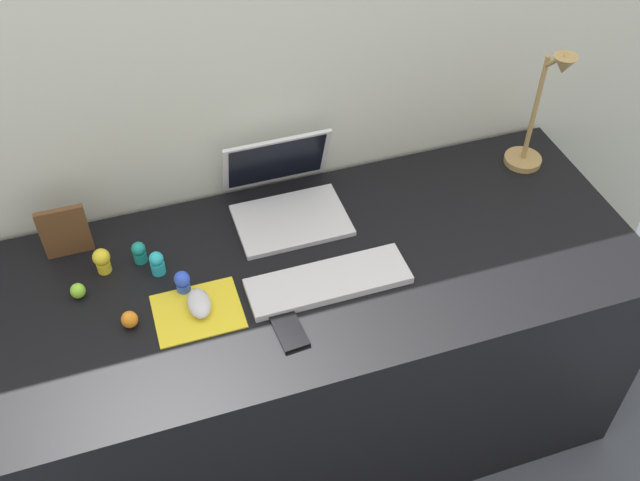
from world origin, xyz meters
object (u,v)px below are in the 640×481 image
object	(u,v)px
desk_lamp	(541,115)
toy_figurine_lime	(78,291)
toy_figurine_blue	(182,282)
keyboard	(328,281)
cell_phone	(288,329)
toy_figurine_cyan	(157,263)
toy_figurine_yellow	(102,260)
laptop	(285,194)
mouse	(199,303)
toy_figurine_orange	(130,320)
picture_frame	(65,232)
toy_figurine_teal	(139,252)

from	to	relation	value
desk_lamp	toy_figurine_lime	distance (m)	1.32
desk_lamp	toy_figurine_lime	size ratio (longest dim) A/B	9.88
toy_figurine_blue	keyboard	bearing A→B (deg)	-14.69
cell_phone	toy_figurine_cyan	distance (m)	0.39
toy_figurine_cyan	toy_figurine_yellow	size ratio (longest dim) A/B	0.94
laptop	mouse	size ratio (longest dim) A/B	3.12
toy_figurine_cyan	cell_phone	bearing A→B (deg)	-47.43
laptop	toy_figurine_orange	world-z (taller)	laptop
picture_frame	toy_figurine_teal	size ratio (longest dim) A/B	2.42
toy_figurine_blue	toy_figurine_lime	bearing A→B (deg)	165.92
cell_phone	toy_figurine_lime	world-z (taller)	toy_figurine_lime
toy_figurine_yellow	toy_figurine_lime	bearing A→B (deg)	-135.46
picture_frame	toy_figurine_orange	world-z (taller)	picture_frame
toy_figurine_lime	toy_figurine_yellow	bearing A→B (deg)	44.54
mouse	toy_figurine_yellow	distance (m)	0.29
toy_figurine_lime	toy_figurine_teal	size ratio (longest dim) A/B	0.66
mouse	picture_frame	world-z (taller)	picture_frame
picture_frame	toy_figurine_orange	distance (m)	0.32
toy_figurine_lime	toy_figurine_yellow	xyz separation A→B (m)	(0.07, 0.07, 0.02)
keyboard	toy_figurine_cyan	bearing A→B (deg)	156.37
laptop	toy_figurine_lime	world-z (taller)	laptop
desk_lamp	cell_phone	bearing A→B (deg)	-156.87
keyboard	toy_figurine_blue	bearing A→B (deg)	165.31
mouse	toy_figurine_yellow	xyz separation A→B (m)	(-0.20, 0.20, 0.02)
picture_frame	toy_figurine_yellow	size ratio (longest dim) A/B	2.10
toy_figurine_yellow	picture_frame	bearing A→B (deg)	129.24
mouse	toy_figurine_cyan	distance (m)	0.17
desk_lamp	toy_figurine_blue	distance (m)	1.08
desk_lamp	toy_figurine_blue	bearing A→B (deg)	-171.41
toy_figurine_lime	desk_lamp	bearing A→B (deg)	4.25
toy_figurine_lime	picture_frame	bearing A→B (deg)	92.21
toy_figurine_teal	toy_figurine_yellow	distance (m)	0.09
desk_lamp	picture_frame	world-z (taller)	desk_lamp
toy_figurine_orange	laptop	bearing A→B (deg)	31.46
desk_lamp	toy_figurine_orange	size ratio (longest dim) A/B	9.18
picture_frame	laptop	bearing A→B (deg)	-0.85
picture_frame	toy_figurine_cyan	world-z (taller)	picture_frame
keyboard	toy_figurine_orange	size ratio (longest dim) A/B	9.33
mouse	cell_phone	size ratio (longest dim) A/B	0.75
toy_figurine_teal	toy_figurine_blue	distance (m)	0.16
toy_figurine_blue	toy_figurine_cyan	bearing A→B (deg)	120.67
cell_phone	toy_figurine_blue	xyz separation A→B (m)	(-0.21, 0.20, 0.03)
toy_figurine_blue	desk_lamp	bearing A→B (deg)	8.59
keyboard	desk_lamp	xyz separation A→B (m)	(0.71, 0.25, 0.18)
cell_phone	toy_figurine_teal	xyz separation A→B (m)	(-0.30, 0.34, 0.03)
toy_figurine_teal	toy_figurine_yellow	size ratio (longest dim) A/B	0.87
keyboard	picture_frame	xyz separation A→B (m)	(-0.60, 0.32, 0.06)
keyboard	toy_figurine_lime	distance (m)	0.62
keyboard	picture_frame	world-z (taller)	picture_frame
toy_figurine_cyan	toy_figurine_blue	size ratio (longest dim) A/B	1.07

